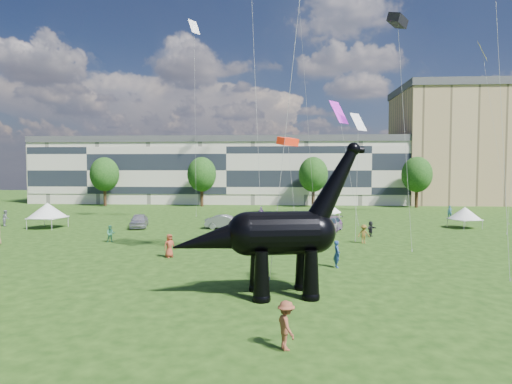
{
  "coord_description": "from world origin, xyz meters",
  "views": [
    {
      "loc": [
        2.73,
        -23.31,
        6.64
      ],
      "look_at": [
        0.71,
        8.0,
        5.0
      ],
      "focal_mm": 30.0,
      "sensor_mm": 36.0,
      "label": 1
    }
  ],
  "objects": [
    {
      "name": "gazebo_left",
      "position": [
        -24.02,
        23.38,
        2.03
      ],
      "size": [
        4.51,
        4.51,
        2.89
      ],
      "rotation": [
        0.0,
        0.0,
        -0.09
      ],
      "color": "silver",
      "rests_on": "ground"
    },
    {
      "name": "car_white",
      "position": [
        1.9,
        25.51,
        0.83
      ],
      "size": [
        6.44,
        4.02,
        1.66
      ],
      "primitive_type": "imported",
      "rotation": [
        0.0,
        0.0,
        1.35
      ],
      "color": "silver",
      "rests_on": "ground"
    },
    {
      "name": "apartment_block",
      "position": [
        40.0,
        65.0,
        11.0
      ],
      "size": [
        28.0,
        18.0,
        22.0
      ],
      "primitive_type": "cube",
      "color": "tan",
      "rests_on": "ground"
    },
    {
      "name": "dinosaur_sculpture",
      "position": [
        2.28,
        -1.02,
        3.17
      ],
      "size": [
        10.32,
        3.62,
        8.4
      ],
      "rotation": [
        0.0,
        0.0,
        0.18
      ],
      "color": "black",
      "rests_on": "ground"
    },
    {
      "name": "tree_mid_right",
      "position": [
        8.0,
        53.0,
        6.29
      ],
      "size": [
        5.2,
        5.2,
        9.44
      ],
      "color": "#382314",
      "rests_on": "ground"
    },
    {
      "name": "visitors",
      "position": [
        -3.26,
        14.05,
        0.87
      ],
      "size": [
        56.44,
        45.77,
        1.87
      ],
      "color": "brown",
      "rests_on": "ground"
    },
    {
      "name": "tree_mid_left",
      "position": [
        -12.0,
        53.0,
        6.29
      ],
      "size": [
        5.2,
        5.2,
        9.44
      ],
      "color": "#382314",
      "rests_on": "ground"
    },
    {
      "name": "gazebo_far",
      "position": [
        23.31,
        26.45,
        1.69
      ],
      "size": [
        4.45,
        4.45,
        2.41
      ],
      "rotation": [
        0.0,
        0.0,
        0.36
      ],
      "color": "silver",
      "rests_on": "ground"
    },
    {
      "name": "tree_far_left",
      "position": [
        -30.0,
        53.0,
        6.29
      ],
      "size": [
        5.2,
        5.2,
        9.44
      ],
      "color": "#382314",
      "rests_on": "ground"
    },
    {
      "name": "terrace_row",
      "position": [
        -8.0,
        62.0,
        6.0
      ],
      "size": [
        78.0,
        11.0,
        12.0
      ],
      "primitive_type": "cube",
      "color": "beige",
      "rests_on": "ground"
    },
    {
      "name": "car_dark",
      "position": [
        7.75,
        22.88,
        0.76
      ],
      "size": [
        3.61,
        5.61,
        1.51
      ],
      "primitive_type": "imported",
      "rotation": [
        0.0,
        0.0,
        -0.31
      ],
      "color": "#595960",
      "rests_on": "ground"
    },
    {
      "name": "car_silver",
      "position": [
        -13.8,
        24.45,
        0.79
      ],
      "size": [
        2.91,
        4.97,
        1.59
      ],
      "primitive_type": "imported",
      "rotation": [
        0.0,
        0.0,
        0.23
      ],
      "color": "silver",
      "rests_on": "ground"
    },
    {
      "name": "ground",
      "position": [
        0.0,
        0.0,
        0.0
      ],
      "size": [
        220.0,
        220.0,
        0.0
      ],
      "primitive_type": "plane",
      "color": "#16330C",
      "rests_on": "ground"
    },
    {
      "name": "gazebo_near",
      "position": [
        8.02,
        31.39,
        1.99
      ],
      "size": [
        5.27,
        5.27,
        2.83
      ],
      "rotation": [
        0.0,
        0.0,
        -0.38
      ],
      "color": "white",
      "rests_on": "ground"
    },
    {
      "name": "tree_far_right",
      "position": [
        26.0,
        53.0,
        6.29
      ],
      "size": [
        5.2,
        5.2,
        9.44
      ],
      "color": "#382314",
      "rests_on": "ground"
    },
    {
      "name": "car_grey",
      "position": [
        -3.66,
        24.03,
        0.77
      ],
      "size": [
        4.81,
        2.02,
        1.54
      ],
      "primitive_type": "imported",
      "rotation": [
        0.0,
        0.0,
        1.49
      ],
      "color": "gray",
      "rests_on": "ground"
    }
  ]
}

